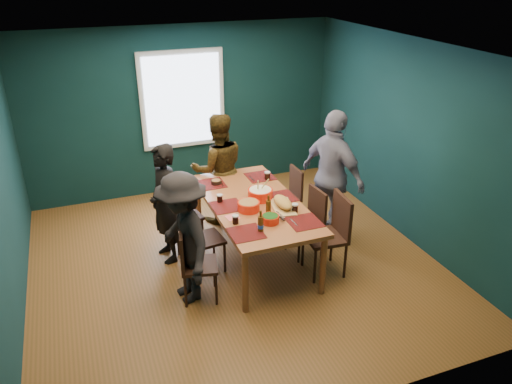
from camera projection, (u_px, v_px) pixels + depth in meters
room at (225, 158)px, 6.12m from camera, size 5.01×5.01×2.71m
dining_table at (254, 207)px, 6.28m from camera, size 1.09×2.17×0.82m
chair_left_far at (177, 212)px, 6.60m from camera, size 0.50×0.50×0.94m
chair_left_mid at (199, 235)px, 6.11m from camera, size 0.45×0.45×0.89m
chair_left_near at (191, 259)px, 5.61m from camera, size 0.48×0.48×0.89m
chair_right_far at (290, 192)px, 7.28m from camera, size 0.39×0.39×0.85m
chair_right_mid at (310, 217)px, 6.52m from camera, size 0.44×0.44×0.90m
chair_right_near at (333, 229)px, 6.08m from camera, size 0.50×0.50×1.03m
person_far_left at (165, 204)px, 6.28m from camera, size 0.46×0.62×1.57m
person_back at (218, 169)px, 7.20m from camera, size 0.86×0.70×1.65m
person_right at (333, 177)px, 6.72m from camera, size 0.75×1.16×1.83m
person_near_left at (184, 239)px, 5.51m from camera, size 0.70×1.08×1.56m
bowl_salad at (249, 206)px, 6.02m from camera, size 0.27×0.27×0.11m
bowl_dumpling at (260, 194)px, 6.30m from camera, size 0.32×0.32×0.30m
bowl_herbs at (270, 219)px, 5.74m from camera, size 0.21×0.21×0.09m
cutting_board at (283, 203)px, 6.07m from camera, size 0.32×0.62×0.13m
small_bowl at (216, 182)px, 6.72m from camera, size 0.14×0.14×0.06m
beer_bottle_a at (261, 224)px, 5.54m from camera, size 0.07×0.07×0.26m
beer_bottle_b at (268, 207)px, 5.92m from camera, size 0.06×0.06×0.24m
cola_glass_a at (235, 219)px, 5.72m from camera, size 0.08×0.08×0.11m
cola_glass_b at (295, 208)px, 5.98m from camera, size 0.08×0.08×0.11m
cola_glass_c at (267, 175)px, 6.84m from camera, size 0.08×0.08×0.11m
cola_glass_d at (220, 198)px, 6.22m from camera, size 0.07×0.07×0.10m
napkin_a at (278, 197)px, 6.38m from camera, size 0.17×0.17×0.00m
napkin_b at (232, 217)px, 5.88m from camera, size 0.17×0.17×0.00m
napkin_c at (304, 222)px, 5.77m from camera, size 0.14×0.14×0.00m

